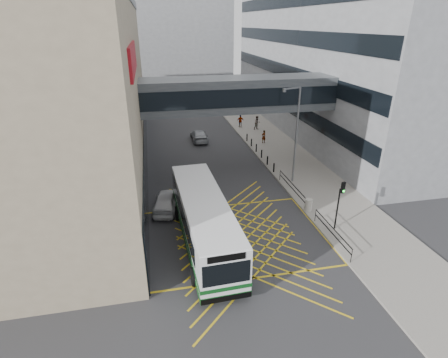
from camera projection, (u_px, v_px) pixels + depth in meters
ground at (236, 236)px, 24.35m from camera, size 120.00×120.00×0.00m
building_whsmith at (6, 89)px, 31.99m from camera, size 24.17×42.00×16.00m
building_right at (370, 52)px, 46.14m from camera, size 24.09×44.00×20.00m
building_far at (161, 46)px, 73.84m from camera, size 28.00×16.00×18.00m
skybridge at (238, 94)px, 32.54m from camera, size 20.00×4.10×3.00m
pavement at (282, 154)px, 39.38m from camera, size 6.00×54.00×0.16m
box_junction at (236, 236)px, 24.34m from camera, size 12.00×9.00×0.01m
bus at (204, 219)px, 22.98m from camera, size 3.35×12.12×3.37m
car_white at (166, 201)px, 27.51m from camera, size 2.76×4.98×1.50m
car_dark at (195, 179)px, 31.52m from camera, size 2.44×4.81×1.44m
car_silver at (199, 135)px, 43.67m from camera, size 1.92×4.55×1.42m
traffic_light at (340, 199)px, 23.90m from camera, size 0.30×0.44×3.70m
street_lamp at (295, 130)px, 30.33m from camera, size 1.91×0.83×8.57m
litter_bin at (309, 205)px, 27.11m from camera, size 0.57×0.57×0.98m
kerb_railings at (308, 204)px, 26.72m from camera, size 0.05×12.54×1.00m
bollards at (259, 151)px, 38.65m from camera, size 0.14×10.14×0.90m
pedestrian_a at (264, 137)px, 42.37m from camera, size 0.74×0.64×1.56m
pedestrian_b at (257, 123)px, 47.58m from camera, size 1.00×0.74×1.83m
pedestrian_c at (240, 121)px, 48.75m from camera, size 1.04×0.56×1.70m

